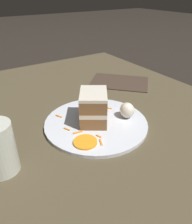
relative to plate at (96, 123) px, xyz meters
name	(u,v)px	position (x,y,z in m)	size (l,w,h in m)	color
ground_plane	(92,122)	(-0.04, 0.01, -0.03)	(6.00, 6.00, 0.00)	black
dining_table	(92,120)	(-0.04, 0.01, -0.02)	(1.22, 0.96, 0.02)	#4C422D
plate	(96,123)	(0.00, 0.00, 0.00)	(0.30, 0.30, 0.01)	silver
cake_slice	(93,107)	(-0.01, 0.00, 0.05)	(0.13, 0.12, 0.09)	brown
cream_dollop	(127,110)	(0.03, 0.09, 0.03)	(0.05, 0.04, 0.05)	silver
orange_garnish	(85,142)	(0.07, -0.08, 0.01)	(0.06, 0.06, 0.01)	orange
carrot_shreds_scatter	(85,126)	(0.00, -0.04, 0.01)	(0.20, 0.18, 0.00)	orange
menu_card	(119,82)	(-0.22, 0.26, 0.00)	(0.17, 0.24, 0.00)	#423328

